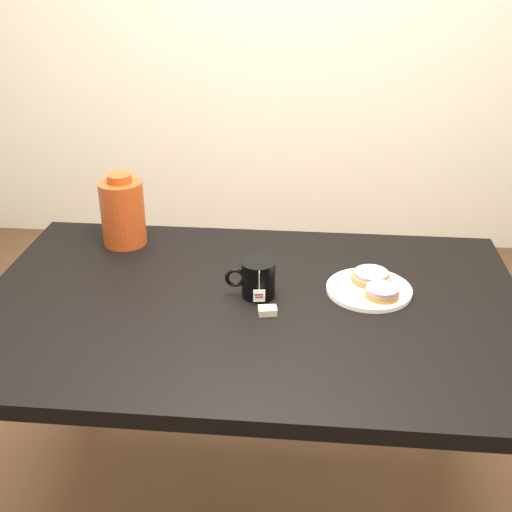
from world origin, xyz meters
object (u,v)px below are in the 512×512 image
object	(u,v)px
plate	(369,289)
bagel_package	(123,212)
table	(251,329)
bagel_back	(371,276)
teabag_pouch	(268,311)
bagel_front	(382,292)
mug	(257,279)

from	to	relation	value
plate	bagel_package	world-z (taller)	bagel_package
table	bagel_back	size ratio (longest dim) A/B	9.56
bagel_back	teabag_pouch	size ratio (longest dim) A/B	3.26
plate	bagel_back	distance (m)	0.04
bagel_back	teabag_pouch	xyz separation A→B (m)	(-0.26, -0.18, -0.02)
bagel_back	bagel_front	xyz separation A→B (m)	(0.02, -0.08, 0.00)
bagel_front	teabag_pouch	xyz separation A→B (m)	(-0.29, -0.09, -0.02)
table	plate	xyz separation A→B (m)	(0.30, 0.08, 0.09)
bagel_front	plate	bearing A→B (deg)	123.21
plate	bagel_front	size ratio (longest dim) A/B	1.96
bagel_back	table	bearing A→B (deg)	-158.80
plate	bagel_back	world-z (taller)	bagel_back
bagel_back	bagel_front	distance (m)	0.09
table	mug	size ratio (longest dim) A/B	10.39
plate	teabag_pouch	bearing A→B (deg)	-152.11
mug	teabag_pouch	world-z (taller)	mug
mug	teabag_pouch	xyz separation A→B (m)	(0.03, -0.09, -0.04)
table	plate	distance (m)	0.33
bagel_front	mug	distance (m)	0.32
bagel_back	teabag_pouch	world-z (taller)	bagel_back
plate	bagel_front	world-z (taller)	bagel_front
plate	table	bearing A→B (deg)	-165.06
mug	bagel_package	world-z (taller)	bagel_package
table	teabag_pouch	world-z (taller)	teabag_pouch
bagel_package	plate	bearing A→B (deg)	-18.03
plate	bagel_package	bearing A→B (deg)	161.97
bagel_back	bagel_package	distance (m)	0.76
mug	bagel_back	bearing A→B (deg)	8.32
plate	teabag_pouch	distance (m)	0.29
plate	teabag_pouch	size ratio (longest dim) A/B	4.95
bagel_front	bagel_package	world-z (taller)	bagel_package
bagel_front	teabag_pouch	bearing A→B (deg)	-162.18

